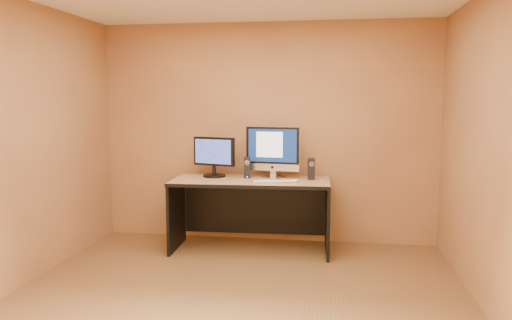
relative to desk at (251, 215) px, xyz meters
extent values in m
plane|color=brown|center=(0.12, -1.51, -0.40)|extent=(4.00, 4.00, 0.00)
cube|color=#BBBBC0|center=(0.27, -0.14, 0.41)|extent=(0.49, 0.23, 0.02)
ellipsoid|color=white|center=(0.51, -0.11, 0.42)|extent=(0.07, 0.11, 0.04)
cylinder|color=black|center=(0.32, 0.28, 0.41)|extent=(0.14, 0.21, 0.01)
cylinder|color=black|center=(0.18, 0.27, 0.41)|extent=(0.09, 0.18, 0.01)
camera|label=1|loc=(0.89, -5.41, 1.29)|focal=35.00mm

